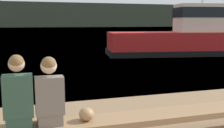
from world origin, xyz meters
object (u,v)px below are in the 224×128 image
object	(u,v)px
person_right	(49,94)
tugboat_red	(200,39)
shopping_bag	(86,114)
bench_main	(121,122)
person_left	(18,95)

from	to	relation	value
person_right	tugboat_red	xyz separation A→B (m)	(9.63, 10.42, 0.03)
shopping_bag	tugboat_red	size ratio (longest dim) A/B	0.02
bench_main	person_left	xyz separation A→B (m)	(-1.45, -0.01, 0.53)
shopping_bag	person_left	bearing A→B (deg)	-178.88
person_left	tugboat_red	world-z (taller)	tugboat_red
bench_main	tugboat_red	xyz separation A→B (m)	(8.59, 10.42, 0.55)
person_left	shopping_bag	distance (m)	0.99
person_left	shopping_bag	world-z (taller)	person_left
shopping_bag	person_right	bearing A→B (deg)	-178.00
bench_main	shopping_bag	size ratio (longest dim) A/B	33.03
person_left	person_right	xyz separation A→B (m)	(0.41, 0.00, -0.01)
bench_main	shopping_bag	xyz separation A→B (m)	(-0.53, 0.01, 0.17)
shopping_bag	tugboat_red	bearing A→B (deg)	48.78
tugboat_red	shopping_bag	bearing A→B (deg)	148.82
tugboat_red	bench_main	bearing A→B (deg)	150.53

